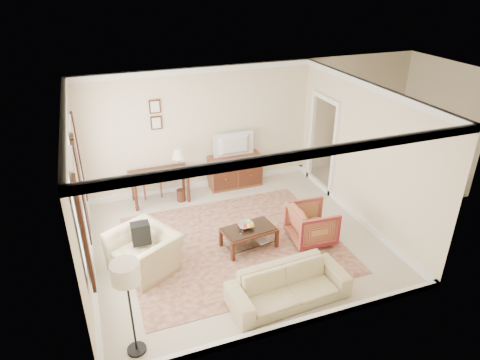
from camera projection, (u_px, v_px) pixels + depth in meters
room_shell at (235, 121)px, 7.36m from camera, size 5.51×5.01×2.91m
annex_bedroom at (389, 168)px, 10.66m from camera, size 3.00×2.70×2.90m
window_front at (80, 214)px, 6.36m from camera, size 0.12×1.56×1.80m
window_rear at (78, 171)px, 7.70m from camera, size 0.12×1.56×1.80m
doorway at (322, 145)px, 10.08m from camera, size 0.10×1.12×2.25m
rug at (234, 244)px, 8.34m from camera, size 3.99×3.43×0.01m
writing_desk at (160, 177)px, 9.59m from camera, size 1.34×0.67×0.73m
desk_chair at (150, 175)px, 9.88m from camera, size 0.53×0.53×1.05m
desk_lamp at (179, 159)px, 9.57m from camera, size 0.32×0.32×0.50m
framed_prints at (156, 115)px, 9.37m from camera, size 0.25×0.04×0.68m
sideboard at (235, 171)px, 10.40m from camera, size 1.27×0.49×0.78m
tv at (235, 138)px, 10.00m from camera, size 0.95×0.55×0.12m
coffee_table at (249, 233)px, 8.12m from camera, size 1.06×0.70×0.42m
fruit_bowl at (246, 225)px, 8.08m from camera, size 0.42×0.42×0.10m
book_a at (243, 238)px, 8.23m from camera, size 0.28×0.13×0.38m
book_b at (257, 241)px, 8.14m from camera, size 0.28×0.08×0.38m
striped_armchair at (312, 222)px, 8.26m from camera, size 0.81×0.86×0.84m
club_armchair at (144, 245)px, 7.47m from camera, size 1.17×1.32×0.97m
backpack at (141, 232)px, 7.40m from camera, size 0.33×0.38×0.40m
sofa at (289, 281)px, 6.78m from camera, size 1.98×0.68×0.76m
floor_lamp at (126, 280)px, 5.46m from camera, size 0.37×0.37×1.52m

